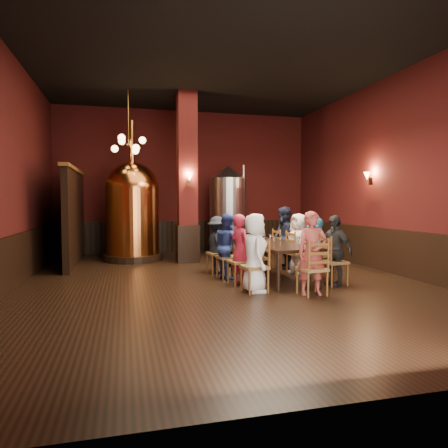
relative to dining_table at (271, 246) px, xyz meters
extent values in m
plane|color=black|center=(-1.06, -0.06, -0.69)|extent=(10.00, 10.00, 0.00)
plane|color=black|center=(-1.06, -0.06, 3.81)|extent=(10.00, 10.00, 0.00)
cube|color=#410E0E|center=(-1.06, 4.94, 1.56)|extent=(8.00, 0.02, 4.50)
cube|color=#410E0E|center=(-1.06, -5.06, 1.56)|extent=(8.00, 0.02, 4.50)
cube|color=#410E0E|center=(-5.06, -0.06, 1.56)|extent=(0.02, 10.00, 4.50)
cube|color=#410E0E|center=(2.94, -0.06, 1.56)|extent=(0.02, 10.00, 4.50)
cube|color=black|center=(2.90, -0.06, -0.19)|extent=(0.08, 9.90, 1.00)
cube|color=black|center=(-1.06, 4.90, -0.19)|extent=(7.90, 0.08, 1.00)
cube|color=black|center=(-5.02, -0.06, -0.19)|extent=(0.08, 9.90, 1.00)
cube|color=#410E0E|center=(-1.36, 2.74, 1.56)|extent=(0.58, 0.58, 4.50)
cube|color=black|center=(-4.26, 3.14, 0.51)|extent=(0.22, 3.50, 2.40)
cube|color=black|center=(0.00, 0.00, 0.03)|extent=(1.26, 2.50, 0.06)
cylinder|color=black|center=(-0.31, -1.18, -0.34)|extent=(0.07, 0.07, 0.69)
cylinder|color=black|center=(0.56, -1.08, -0.34)|extent=(0.07, 0.07, 0.69)
cylinder|color=black|center=(-0.56, 1.08, -0.34)|extent=(0.07, 0.07, 0.69)
cylinder|color=black|center=(0.31, 1.18, -0.34)|extent=(0.07, 0.07, 0.69)
imported|color=white|center=(-0.73, -1.09, 0.02)|extent=(0.50, 0.73, 1.42)
imported|color=#CA2240|center=(-0.81, -0.42, 0.00)|extent=(0.49, 0.59, 1.39)
imported|color=navy|center=(-0.88, 0.23, 0.00)|extent=(0.45, 0.72, 1.38)
imported|color=black|center=(-0.96, 0.90, -0.04)|extent=(0.62, 0.91, 1.30)
imported|color=black|center=(0.96, -0.90, 0.00)|extent=(0.61, 0.87, 1.37)
imported|color=teal|center=(0.88, -0.23, -0.03)|extent=(0.66, 1.27, 1.31)
imported|color=white|center=(0.81, 0.42, -0.01)|extent=(0.57, 0.74, 1.36)
imported|color=black|center=(0.73, 1.09, 0.07)|extent=(0.45, 0.77, 1.51)
imported|color=#9C3C34|center=(0.17, -1.54, 0.04)|extent=(0.58, 0.42, 1.46)
cylinder|color=black|center=(-2.77, 3.43, -0.60)|extent=(1.62, 1.62, 0.18)
cylinder|color=#C2672C|center=(-2.77, 3.43, 0.39)|extent=(1.49, 1.49, 1.80)
sphere|color=#C2672C|center=(-2.77, 3.43, 1.29)|extent=(1.44, 1.44, 1.44)
cylinder|color=#C2672C|center=(-2.77, 3.43, 2.55)|extent=(0.14, 0.14, 1.17)
cylinder|color=#B2B2B7|center=(0.05, 3.79, 0.47)|extent=(1.41, 1.41, 2.32)
cone|color=#B2B2B7|center=(0.05, 3.79, 1.82)|extent=(1.11, 1.11, 0.37)
cylinder|color=#B2B2B7|center=(0.42, 3.42, 0.71)|extent=(0.07, 0.07, 2.60)
cylinder|color=white|center=(-0.09, 0.97, 0.15)|extent=(0.10, 0.10, 0.18)
camera|label=1|loc=(-2.99, -7.85, 0.95)|focal=32.00mm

